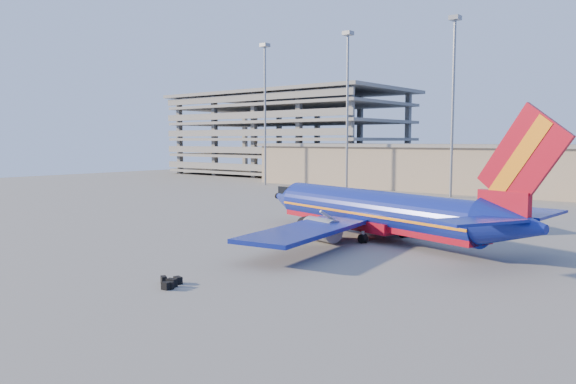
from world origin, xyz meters
The scene contains 6 objects.
ground centered at (0.00, 0.00, 0.00)m, with size 220.00×220.00×0.00m, color slate.
terminal_building centered at (10.00, 58.00, 4.32)m, with size 122.00×16.00×8.50m.
parking_garage centered at (-62.00, 74.05, 11.73)m, with size 62.00×32.00×21.40m.
light_mast_row centered at (5.00, 46.00, 17.55)m, with size 101.60×1.60×28.65m.
aircraft_main centered at (5.71, 4.89, 2.53)m, with size 34.16×32.40×11.83m.
luggage_pile centered at (4.12, -18.15, 0.24)m, with size 2.08×1.86×0.53m.
Camera 1 is at (31.83, -40.22, 9.17)m, focal length 35.00 mm.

